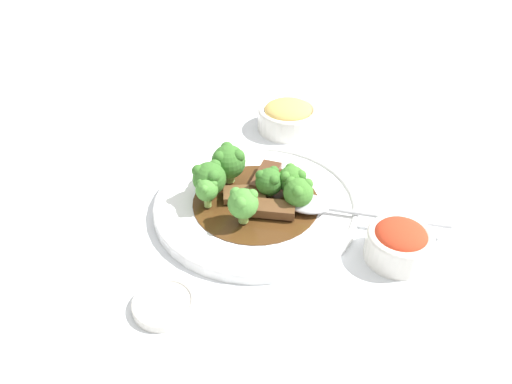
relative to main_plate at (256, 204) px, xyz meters
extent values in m
plane|color=silver|center=(0.00, 0.00, -0.01)|extent=(4.00, 4.00, 0.00)
cylinder|color=white|center=(0.00, 0.00, 0.00)|extent=(0.32, 0.32, 0.01)
torus|color=white|center=(0.00, 0.00, 0.00)|extent=(0.32, 0.32, 0.01)
cylinder|color=#4C2D14|center=(0.00, 0.00, 0.00)|extent=(0.20, 0.20, 0.00)
cube|color=brown|center=(-0.01, 0.01, 0.01)|extent=(0.07, 0.05, 0.01)
cube|color=#56331E|center=(0.03, 0.04, 0.02)|extent=(0.07, 0.08, 0.02)
cube|color=brown|center=(0.01, -0.04, 0.02)|extent=(0.08, 0.06, 0.01)
cylinder|color=#7FA84C|center=(-0.03, -0.04, 0.02)|extent=(0.01, 0.01, 0.02)
sphere|color=#4C8E38|center=(-0.03, -0.04, 0.04)|extent=(0.04, 0.04, 0.04)
sphere|color=#4C8E38|center=(-0.02, -0.04, 0.05)|extent=(0.02, 0.02, 0.02)
sphere|color=#4C8E38|center=(-0.04, -0.03, 0.05)|extent=(0.02, 0.02, 0.02)
sphere|color=#4C8E38|center=(-0.04, -0.05, 0.05)|extent=(0.02, 0.02, 0.02)
cylinder|color=#7FA84C|center=(0.02, 0.01, 0.01)|extent=(0.01, 0.01, 0.01)
sphere|color=#387028|center=(0.02, 0.01, 0.03)|extent=(0.04, 0.04, 0.04)
sphere|color=#387028|center=(0.03, 0.01, 0.05)|extent=(0.02, 0.02, 0.02)
sphere|color=#387028|center=(0.01, 0.01, 0.05)|extent=(0.02, 0.02, 0.02)
sphere|color=#387028|center=(0.03, -0.01, 0.05)|extent=(0.02, 0.02, 0.02)
cylinder|color=#8EB756|center=(0.06, 0.00, 0.01)|extent=(0.01, 0.01, 0.01)
sphere|color=#427F2D|center=(0.06, 0.00, 0.03)|extent=(0.04, 0.04, 0.04)
sphere|color=#427F2D|center=(0.06, 0.01, 0.05)|extent=(0.02, 0.02, 0.02)
sphere|color=#427F2D|center=(0.05, -0.01, 0.05)|extent=(0.02, 0.02, 0.02)
sphere|color=#427F2D|center=(0.07, -0.01, 0.05)|extent=(0.02, 0.02, 0.02)
cylinder|color=#7FA84C|center=(-0.07, 0.01, 0.02)|extent=(0.01, 0.01, 0.02)
sphere|color=#4C8E38|center=(-0.07, 0.01, 0.04)|extent=(0.03, 0.03, 0.03)
sphere|color=#4C8E38|center=(-0.08, 0.02, 0.05)|extent=(0.01, 0.01, 0.01)
sphere|color=#4C8E38|center=(-0.08, 0.00, 0.05)|extent=(0.01, 0.01, 0.01)
sphere|color=#4C8E38|center=(-0.06, 0.01, 0.05)|extent=(0.01, 0.01, 0.01)
cylinder|color=#8EB756|center=(-0.06, 0.03, 0.02)|extent=(0.02, 0.02, 0.01)
sphere|color=#387028|center=(-0.06, 0.03, 0.04)|extent=(0.05, 0.05, 0.05)
sphere|color=#387028|center=(-0.08, 0.04, 0.06)|extent=(0.02, 0.02, 0.02)
sphere|color=#387028|center=(-0.06, 0.02, 0.06)|extent=(0.02, 0.02, 0.02)
sphere|color=#387028|center=(-0.05, 0.04, 0.06)|extent=(0.02, 0.02, 0.02)
cylinder|color=#8EB756|center=(-0.02, 0.06, 0.02)|extent=(0.02, 0.02, 0.02)
sphere|color=#387028|center=(-0.02, 0.06, 0.05)|extent=(0.05, 0.05, 0.05)
sphere|color=#387028|center=(-0.04, 0.06, 0.06)|extent=(0.02, 0.02, 0.02)
sphere|color=#387028|center=(-0.01, 0.05, 0.06)|extent=(0.02, 0.02, 0.02)
sphere|color=#387028|center=(-0.02, 0.08, 0.06)|extent=(0.02, 0.02, 0.02)
cylinder|color=#8EB756|center=(0.06, -0.03, 0.01)|extent=(0.02, 0.02, 0.01)
sphere|color=#427F2D|center=(0.06, -0.03, 0.03)|extent=(0.05, 0.05, 0.05)
sphere|color=#427F2D|center=(0.05, -0.05, 0.05)|extent=(0.02, 0.02, 0.02)
sphere|color=#427F2D|center=(0.07, -0.03, 0.05)|extent=(0.02, 0.02, 0.02)
sphere|color=#427F2D|center=(0.05, -0.02, 0.05)|extent=(0.02, 0.02, 0.02)
ellipsoid|color=#B7B7BC|center=(0.07, -0.04, 0.02)|extent=(0.08, 0.08, 0.01)
cylinder|color=#B7B7BC|center=(0.17, -0.11, 0.01)|extent=(0.15, 0.10, 0.01)
cylinder|color=white|center=(0.15, -0.16, -0.01)|extent=(0.05, 0.05, 0.01)
cylinder|color=white|center=(0.15, -0.16, 0.01)|extent=(0.09, 0.09, 0.04)
torus|color=white|center=(0.15, -0.16, 0.03)|extent=(0.09, 0.09, 0.01)
ellipsoid|color=red|center=(0.15, -0.16, 0.03)|extent=(0.07, 0.07, 0.03)
cylinder|color=white|center=(0.14, 0.22, -0.01)|extent=(0.06, 0.06, 0.01)
cylinder|color=white|center=(0.14, 0.22, 0.01)|extent=(0.12, 0.12, 0.04)
torus|color=white|center=(0.14, 0.22, 0.03)|extent=(0.12, 0.12, 0.01)
ellipsoid|color=tan|center=(0.14, 0.22, 0.03)|extent=(0.09, 0.09, 0.03)
cylinder|color=white|center=(-0.17, -0.15, -0.01)|extent=(0.08, 0.08, 0.01)
torus|color=white|center=(-0.17, -0.15, 0.00)|extent=(0.08, 0.08, 0.01)
camera|label=1|loc=(-0.20, -0.57, 0.49)|focal=35.00mm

